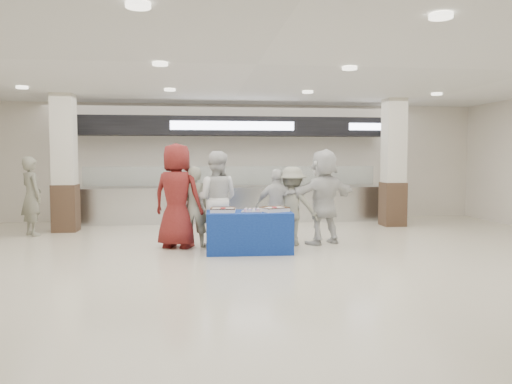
{
  "coord_description": "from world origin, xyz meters",
  "views": [
    {
      "loc": [
        -0.98,
        -7.88,
        1.76
      ],
      "look_at": [
        0.18,
        1.6,
        1.07
      ],
      "focal_mm": 35.0,
      "sensor_mm": 36.0,
      "label": 1
    }
  ],
  "objects": [
    {
      "name": "chef_tall",
      "position": [
        -0.59,
        1.76,
        0.93
      ],
      "size": [
        1.03,
        0.87,
        1.86
      ],
      "primitive_type": "imported",
      "rotation": [
        0.0,
        0.0,
        2.93
      ],
      "color": "silver",
      "rests_on": "ground"
    },
    {
      "name": "column_left",
      "position": [
        -4.0,
        4.2,
        1.53
      ],
      "size": [
        0.55,
        0.55,
        3.2
      ],
      "color": "#39261A",
      "rests_on": "ground"
    },
    {
      "name": "civilian_white",
      "position": [
        1.57,
        1.83,
        0.95
      ],
      "size": [
        1.84,
        1.25,
        1.91
      ],
      "primitive_type": "imported",
      "rotation": [
        0.0,
        0.0,
        3.57
      ],
      "color": "silver",
      "rests_on": "ground"
    },
    {
      "name": "display_table",
      "position": [
        -0.01,
        1.12,
        0.38
      ],
      "size": [
        1.58,
        0.84,
        0.75
      ],
      "primitive_type": "cube",
      "rotation": [
        0.0,
        0.0,
        -0.04
      ],
      "color": "navy",
      "rests_on": "ground"
    },
    {
      "name": "ground",
      "position": [
        0.0,
        0.0,
        0.0
      ],
      "size": [
        14.0,
        14.0,
        0.0
      ],
      "primitive_type": "plane",
      "color": "beige",
      "rests_on": "ground"
    },
    {
      "name": "soldier_bg",
      "position": [
        -4.59,
        3.67,
        0.88
      ],
      "size": [
        0.74,
        0.76,
        1.76
      ],
      "primitive_type": "imported",
      "rotation": [
        0.0,
        0.0,
        2.28
      ],
      "color": "slate",
      "rests_on": "ground"
    },
    {
      "name": "soldier_b",
      "position": [
        0.92,
        1.76,
        0.78
      ],
      "size": [
        1.14,
        0.88,
        1.55
      ],
      "primitive_type": "imported",
      "rotation": [
        0.0,
        0.0,
        2.79
      ],
      "color": "slate",
      "rests_on": "ground"
    },
    {
      "name": "column_right",
      "position": [
        4.0,
        4.2,
        1.53
      ],
      "size": [
        0.55,
        0.55,
        3.2
      ],
      "color": "#39261A",
      "rests_on": "ground"
    },
    {
      "name": "chef_short",
      "position": [
        0.62,
        1.76,
        0.76
      ],
      "size": [
        0.96,
        0.64,
        1.51
      ],
      "primitive_type": "imported",
      "rotation": [
        0.0,
        0.0,
        2.81
      ],
      "color": "silver",
      "rests_on": "ground"
    },
    {
      "name": "serving_line",
      "position": [
        0.0,
        5.4,
        1.16
      ],
      "size": [
        8.7,
        0.85,
        2.8
      ],
      "color": "silver",
      "rests_on": "ground"
    },
    {
      "name": "sheet_cake_left",
      "position": [
        -0.48,
        1.1,
        0.8
      ],
      "size": [
        0.47,
        0.39,
        0.09
      ],
      "color": "white",
      "rests_on": "display_table"
    },
    {
      "name": "cupcake_tray",
      "position": [
        0.04,
        1.09,
        0.78
      ],
      "size": [
        0.42,
        0.35,
        0.06
      ],
      "color": "#ADACB1",
      "rests_on": "display_table"
    },
    {
      "name": "civilian_maroon",
      "position": [
        -1.33,
        1.76,
        1.0
      ],
      "size": [
        1.16,
        0.98,
        2.01
      ],
      "primitive_type": "imported",
      "rotation": [
        0.0,
        0.0,
        2.73
      ],
      "color": "maroon",
      "rests_on": "ground"
    },
    {
      "name": "soldier_a",
      "position": [
        -1.01,
        1.76,
        0.78
      ],
      "size": [
        0.59,
        0.4,
        1.57
      ],
      "primitive_type": "imported",
      "rotation": [
        0.0,
        0.0,
        3.1
      ],
      "color": "slate",
      "rests_on": "ground"
    },
    {
      "name": "sheet_cake_right",
      "position": [
        0.46,
        1.09,
        0.8
      ],
      "size": [
        0.55,
        0.49,
        0.1
      ],
      "color": "white",
      "rests_on": "display_table"
    }
  ]
}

